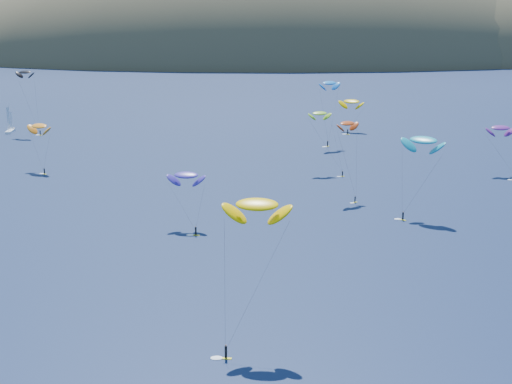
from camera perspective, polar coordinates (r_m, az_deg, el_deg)
The scene contains 12 objects.
island at distance 637.96m, azimuth 3.63°, elevation 9.95°, with size 730.00×300.00×210.00m.
sailboat at distance 288.66m, azimuth -19.08°, elevation 4.73°, with size 8.81×7.64×11.04m.
kitesurfer_1 at distance 221.56m, azimuth -16.96°, elevation 5.07°, with size 9.44×11.05×15.56m.
kitesurfer_2 at distance 104.63m, azimuth 0.08°, elevation -1.03°, with size 10.65×10.82×23.69m.
kitesurfer_3 at distance 210.96m, azimuth 5.12°, elevation 6.27°, with size 10.20×10.31×18.97m.
kitesurfer_4 at distance 247.93m, azimuth 5.89°, elevation 8.66°, with size 9.12×7.57×23.87m.
kitesurfer_5 at distance 171.27m, azimuth 13.24°, elevation 4.06°, with size 11.32×10.77×20.80m.
kitesurfer_6 at distance 220.06m, azimuth 18.98°, elevation 4.87°, with size 8.54×11.60×15.65m.
kitesurfer_9 at distance 183.30m, azimuth 7.33°, elevation 5.45°, with size 7.23×9.92×21.00m.
kitesurfer_10 at distance 160.22m, azimuth -5.61°, elevation 1.35°, with size 8.80×10.33×14.06m.
kitesurfer_11 at distance 277.64m, azimuth 7.65°, elevation 7.19°, with size 10.63×13.56×13.90m.
kitesurfer_12 at distance 281.55m, azimuth -17.99°, elevation 9.10°, with size 10.03×8.19×25.06m.
Camera 1 is at (-16.02, -70.22, 50.70)m, focal length 50.00 mm.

